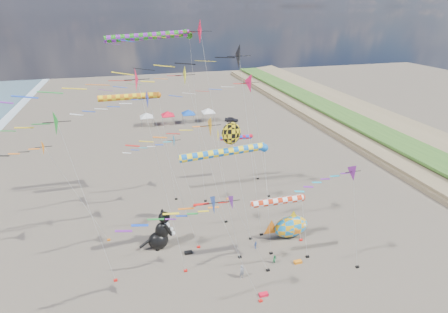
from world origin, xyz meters
name	(u,v)px	position (x,y,z in m)	size (l,w,h in m)	color
delta_kite_0	(193,32)	(-1.44, 21.77, 23.49)	(14.38, 3.12, 25.26)	#FB0C31
delta_kite_1	(203,127)	(-3.26, 8.83, 16.01)	(10.40, 2.18, 17.40)	orange
delta_kite_2	(52,127)	(-15.98, 8.80, 17.14)	(10.76, 2.50, 18.65)	#198527
delta_kite_3	(198,204)	(-5.18, 2.17, 11.88)	(11.69, 1.84, 13.19)	#1944B3
delta_kite_4	(248,84)	(5.35, 20.90, 17.16)	(12.83, 2.73, 18.77)	#F20E4D
delta_kite_5	(48,150)	(-18.32, 16.15, 12.44)	(9.77, 1.85, 13.72)	orange
delta_kite_6	(116,86)	(-10.51, 8.27, 20.32)	(14.13, 2.32, 21.83)	red
delta_kite_7	(141,104)	(-8.50, 11.86, 17.75)	(10.93, 1.99, 19.10)	#1427C1
delta_kite_8	(347,174)	(9.43, 3.83, 11.82)	(7.99, 1.82, 13.08)	#771E87
delta_kite_9	(230,57)	(0.30, 12.19, 21.73)	(14.34, 2.64, 23.34)	black
delta_kite_10	(186,79)	(-3.49, 16.08, 19.09)	(12.59, 2.51, 20.62)	yellow
delta_kite_11	(164,142)	(-5.76, 21.17, 10.16)	(8.98, 1.94, 11.46)	#1A85B7
delta_kite_12	(233,205)	(-1.15, 5.96, 8.96)	(9.06, 1.73, 10.21)	purple
windsock_0	(132,97)	(-9.19, 23.77, 15.71)	(9.11, 0.84, 16.19)	orange
windsock_1	(238,138)	(6.02, 26.76, 7.66)	(6.56, 0.70, 8.08)	red
windsock_2	(227,152)	(-0.99, 8.50, 13.33)	(10.23, 0.82, 13.79)	blue
windsock_3	(281,201)	(4.26, 6.83, 8.01)	(7.19, 0.77, 8.45)	red
windsock_4	(152,37)	(-6.26, 22.08, 23.04)	(11.41, 0.86, 23.55)	#1E8017
angelfish_kite	(230,135)	(0.80, 13.73, 13.16)	(3.74, 3.02, 14.59)	yellow
cat_inflatable	(160,229)	(-7.74, 13.32, 2.44)	(3.61, 1.81, 4.87)	black
fish_inflatable	(290,227)	(7.78, 10.84, 1.57)	(5.81, 2.14, 3.79)	#158AD6
person_adult	(242,272)	(-0.12, 5.73, 0.81)	(0.59, 0.39, 1.63)	slate
child_green	(275,259)	(4.11, 6.92, 0.53)	(0.52, 0.40, 1.07)	#298F4F
child_blue	(256,245)	(2.99, 9.98, 0.47)	(0.55, 0.23, 0.94)	#2D51AB
kite_bag_0	(264,294)	(1.18, 2.80, 0.15)	(0.90, 0.44, 0.30)	red
kite_bag_1	(289,220)	(9.16, 14.05, 0.15)	(0.90, 0.44, 0.30)	blue
kite_bag_2	(188,253)	(-4.85, 11.11, 0.15)	(0.90, 0.44, 0.30)	black
kite_bag_3	(298,262)	(6.62, 6.26, 0.15)	(0.90, 0.44, 0.30)	orange
tent_row	(178,111)	(1.50, 60.00, 3.15)	(19.20, 4.20, 3.80)	silver
parked_car	(232,119)	(14.39, 58.00, 0.57)	(1.34, 3.32, 1.13)	#26262D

